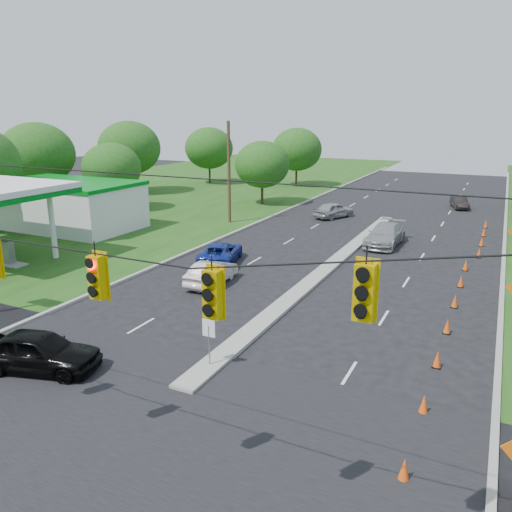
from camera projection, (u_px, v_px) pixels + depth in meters
The scene contains 33 objects.
ground at pixel (101, 460), 14.29m from camera, with size 160.00×160.00×0.00m, color black.
grass_left at pixel (3, 226), 44.30m from camera, with size 40.00×160.00×0.06m, color #1E4714.
cross_street at pixel (101, 460), 14.29m from camera, with size 160.00×14.00×0.02m, color black.
curb_left at pixel (253, 225), 44.46m from camera, with size 0.25×110.00×0.16m, color gray.
curb_right at pixel (504, 252), 35.87m from camera, with size 0.25×110.00×0.16m, color gray.
median at pixel (330, 267), 32.40m from camera, with size 1.00×34.00×0.18m, color gray.
median_sign at pixel (209, 334), 19.07m from camera, with size 0.55×0.06×2.05m.
signal_span at pixel (52, 311), 12.09m from camera, with size 25.60×0.32×9.00m.
utility_pole_far_left at pixel (229, 173), 44.25m from camera, with size 0.28×0.28×9.00m, color #422D1C.
gas_station at pixel (54, 202), 41.10m from camera, with size 18.40×19.70×5.20m.
cone_0 at pixel (404, 470), 13.41m from camera, with size 0.32×0.32×0.70m, color #F95310.
cone_1 at pixel (424, 404), 16.43m from camera, with size 0.32×0.32×0.70m, color #F95310.
cone_2 at pixel (437, 359), 19.45m from camera, with size 0.32×0.32×0.70m, color #F95310.
cone_3 at pixel (447, 326), 22.47m from camera, with size 0.32×0.32×0.70m, color #F95310.
cone_4 at pixel (455, 301), 25.49m from camera, with size 0.32×0.32×0.70m, color #F95310.
cone_5 at pixel (461, 281), 28.50m from camera, with size 0.32×0.32×0.70m, color #F95310.
cone_6 at pixel (466, 265), 31.52m from camera, with size 0.32×0.32×0.70m, color #F95310.
cone_7 at pixel (479, 253), 34.29m from camera, with size 0.32×0.32×0.70m, color #F95310.
cone_8 at pixel (482, 242), 37.31m from camera, with size 0.32×0.32×0.70m, color #F95310.
cone_9 at pixel (484, 232), 40.32m from camera, with size 0.32×0.32×0.70m, color #F95310.
cone_10 at pixel (486, 224), 43.34m from camera, with size 0.32×0.32×0.70m, color #F95310.
tree_2 at pixel (112, 168), 50.03m from camera, with size 5.88×5.88×6.86m.
tree_3 at pixel (129, 148), 60.87m from camera, with size 7.56×7.56×8.82m.
tree_4 at pixel (209, 148), 69.69m from camera, with size 6.72×6.72×7.84m.
tree_5 at pixel (262, 164), 53.55m from camera, with size 5.88×5.88×6.86m.
tree_6 at pixel (297, 149), 67.17m from camera, with size 6.72×6.72×7.84m.
tree_14 at pixel (37, 154), 51.37m from camera, with size 7.56×7.56×8.82m.
black_sedan at pixel (39, 351), 19.10m from camera, with size 1.89×4.70×1.60m, color black.
white_sedan at pixel (212, 273), 28.93m from camera, with size 1.45×4.15×1.37m, color beige.
blue_pickup at pixel (221, 252), 33.21m from camera, with size 2.26×4.91×1.36m, color navy.
silver_car_far at pixel (385, 235), 37.53m from camera, with size 2.25×5.54×1.61m, color gray.
silver_car_oncoming at pixel (334, 210), 47.50m from camera, with size 1.76×4.38×1.49m, color gray.
dark_car_receding at pixel (459, 202), 52.32m from camera, with size 1.33×3.82×1.26m, color black.
Camera 1 is at (9.36, -8.91, 9.56)m, focal length 35.00 mm.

